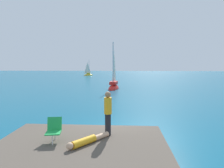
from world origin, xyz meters
The scene contains 9 objects.
ground_plane centered at (0.00, 0.00, 0.00)m, with size 160.00×160.00×0.00m, color #0F5675.
shore_ledge centered at (-0.60, -3.32, 0.43)m, with size 5.72×3.80×0.86m, color brown.
boulder_seaward centered at (-1.01, -1.55, 0.00)m, with size 1.25×1.00×0.69m, color #534D3F.
boulder_inland centered at (-0.79, -0.83, 0.00)m, with size 1.12×0.90×0.62m, color brown.
sailboat_near centered at (-0.63, 17.41, 0.37)m, with size 1.80×3.77×6.85m.
sailboat_far centered at (-9.38, 46.97, 0.26)m, with size 2.63×1.50×4.76m.
person_sunbather centered at (-0.39, -3.49, 0.98)m, with size 1.22×1.45×0.25m.
person_standing centered at (0.23, -2.61, 1.73)m, with size 0.28×0.28×1.62m.
beach_chair centered at (-1.54, -3.32, 1.30)m, with size 0.57×0.66×0.80m.
Camera 1 is at (0.83, -9.90, 3.52)m, focal length 32.75 mm.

